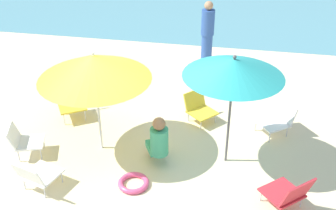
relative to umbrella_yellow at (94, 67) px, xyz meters
The scene contains 12 objects.
ground_plane 1.77m from the umbrella_yellow, 20.55° to the right, with size 40.00×40.00×0.00m, color beige.
umbrella_yellow is the anchor object (origin of this frame).
umbrella_teal 2.24m from the umbrella_yellow, ahead, with size 1.59×1.59×1.99m.
beach_chair_a 1.86m from the umbrella_yellow, 134.51° to the left, with size 0.76×0.79×0.67m.
beach_chair_b 1.86m from the umbrella_yellow, 160.49° to the right, with size 0.67×0.61×0.59m.
beach_chair_c 3.55m from the umbrella_yellow, 19.35° to the left, with size 0.80×0.79×0.59m.
beach_chair_d 2.44m from the umbrella_yellow, 38.31° to the left, with size 0.73×0.73×0.58m.
beach_chair_e 3.59m from the umbrella_yellow, 16.68° to the right, with size 0.80×0.80×0.64m.
beach_chair_f 1.92m from the umbrella_yellow, 116.22° to the right, with size 0.67×0.72×0.61m.
person_a 1.61m from the umbrella_yellow, 12.96° to the right, with size 0.46×0.54×0.96m.
person_b 4.30m from the umbrella_yellow, 69.68° to the left, with size 0.32×0.32×1.62m.
swim_ring 1.98m from the umbrella_yellow, 46.79° to the right, with size 0.50×0.50×0.09m, color #E54C7F.
Camera 1 is at (1.64, -5.54, 4.54)m, focal length 44.52 mm.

